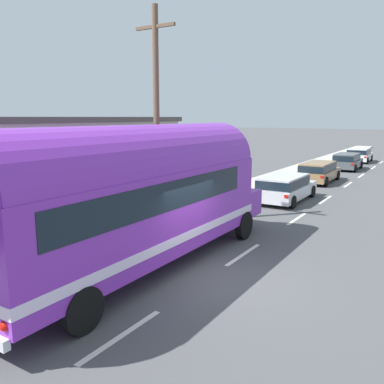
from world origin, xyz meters
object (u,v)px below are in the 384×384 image
utility_pole (156,115)px  car_second (319,171)px  painted_bus (130,194)px  car_lead (285,186)px  car_fourth (359,154)px  car_third (347,160)px

utility_pole → car_second: size_ratio=1.78×
utility_pole → painted_bus: size_ratio=0.69×
car_lead → car_fourth: same height
painted_bus → car_third: painted_bus is taller
car_third → car_fourth: 6.72m
painted_bus → car_second: 19.23m
car_third → utility_pole: bearing=-97.5°
car_lead → car_third: 15.17m
car_third → painted_bus: bearing=-90.5°
car_third → car_fourth: bearing=91.9°
utility_pole → painted_bus: bearing=-60.9°
car_lead → utility_pole: bearing=-112.0°
painted_bus → car_fourth: bearing=90.0°
painted_bus → car_lead: (0.19, 11.97, -1.51)m
utility_pole → painted_bus: utility_pole is taller
car_lead → car_second: bearing=91.5°
utility_pole → car_third: size_ratio=1.96×
car_lead → car_second: same height
car_third → car_fourth: (-0.22, 6.71, 0.00)m
painted_bus → car_second: painted_bus is taller
car_lead → car_third: (0.04, 15.17, -0.00)m
car_lead → car_fourth: bearing=90.5°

